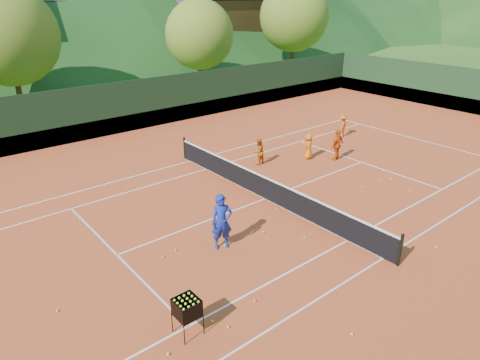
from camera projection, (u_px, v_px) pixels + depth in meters
ground at (265, 199)px, 17.32m from camera, size 400.00×400.00×0.00m
clay_court at (265, 199)px, 17.32m from camera, size 40.00×24.00×0.02m
coach at (222, 222)px, 13.64m from camera, size 0.81×0.68×1.88m
student_a at (259, 152)px, 20.54m from camera, size 0.69×0.58×1.29m
student_b at (337, 145)px, 21.05m from camera, size 0.95×0.47×1.56m
student_c at (308, 146)px, 21.22m from camera, size 0.69×0.51×1.29m
student_d at (343, 126)px, 24.52m from camera, size 0.95×0.75×1.28m
tennis_ball_0 at (212, 321)px, 10.80m from camera, size 0.07×0.07×0.07m
tennis_ball_1 at (391, 179)px, 19.05m from camera, size 0.07×0.07×0.07m
tennis_ball_2 at (57, 311)px, 11.16m from camera, size 0.07×0.07×0.07m
tennis_ball_3 at (225, 245)px, 14.08m from camera, size 0.07×0.07×0.07m
tennis_ball_4 at (410, 190)px, 17.96m from camera, size 0.07×0.07×0.07m
tennis_ball_5 at (255, 301)px, 11.53m from camera, size 0.07×0.07×0.07m
tennis_ball_6 at (168, 354)px, 9.83m from camera, size 0.07×0.07×0.07m
tennis_ball_7 at (381, 181)px, 18.86m from camera, size 0.07×0.07×0.07m
tennis_ball_8 at (362, 187)px, 18.28m from camera, size 0.07×0.07×0.07m
tennis_ball_9 at (263, 232)px, 14.84m from camera, size 0.07×0.07×0.07m
tennis_ball_10 at (163, 257)px, 13.45m from camera, size 0.07×0.07×0.07m
tennis_ball_14 at (228, 327)px, 10.61m from camera, size 0.07×0.07×0.07m
tennis_ball_15 at (176, 250)px, 13.79m from camera, size 0.07×0.07×0.07m
tennis_ball_16 at (277, 209)px, 16.44m from camera, size 0.07×0.07×0.07m
tennis_ball_17 at (352, 334)px, 10.40m from camera, size 0.07×0.07×0.07m
tennis_ball_18 at (305, 237)px, 14.51m from camera, size 0.07×0.07×0.07m
tennis_ball_19 at (383, 170)px, 19.97m from camera, size 0.07×0.07×0.07m
tennis_ball_20 at (320, 208)px, 16.51m from camera, size 0.07×0.07×0.07m
tennis_ball_22 at (436, 247)px, 13.97m from camera, size 0.07×0.07×0.07m
tennis_ball_23 at (291, 208)px, 16.52m from camera, size 0.07×0.07×0.07m
court_lines at (265, 199)px, 17.31m from camera, size 23.83×11.03×0.00m
tennis_net at (266, 187)px, 17.11m from camera, size 0.10×12.07×1.10m
perimeter_fence at (266, 170)px, 16.81m from camera, size 40.40×24.24×3.00m
ball_hopper at (187, 308)px, 10.19m from camera, size 0.57×0.57×1.00m
chalet_mid at (82, 22)px, 42.85m from camera, size 12.65×8.82×11.45m
chalet_right at (217, 16)px, 48.05m from camera, size 11.50×8.82×11.91m
tree_b at (7, 35)px, 27.05m from camera, size 6.40×6.40×8.40m
tree_c at (199, 35)px, 34.74m from camera, size 5.60×5.60×7.35m
tree_d at (294, 16)px, 42.03m from camera, size 6.80×6.80×8.93m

